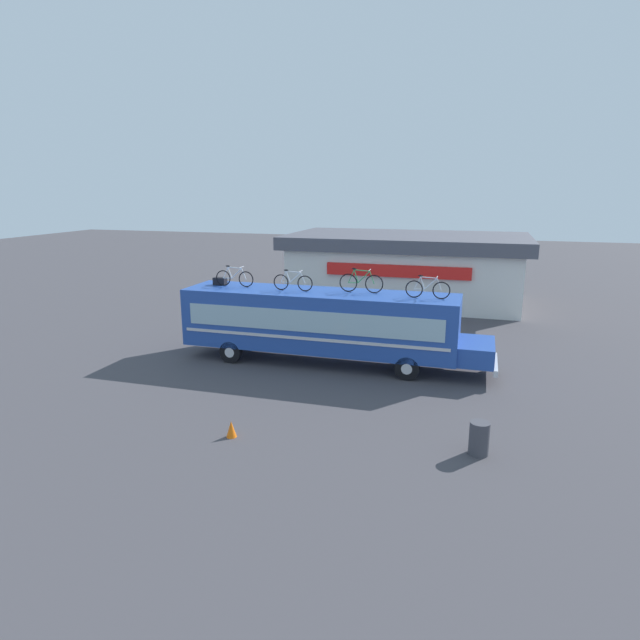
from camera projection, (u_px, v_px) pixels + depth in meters
name	position (u px, v px, depth m)	size (l,w,h in m)	color
ground_plane	(319.00, 362.00, 22.66)	(120.00, 120.00, 0.00)	#423F44
bus	(324.00, 321.00, 22.18)	(12.71, 2.60, 2.99)	#23479E
luggage_bag_1	(220.00, 281.00, 23.45)	(0.54, 0.34, 0.32)	black
rooftop_bicycle_1	(234.00, 278.00, 23.04)	(1.73, 0.44, 0.89)	black
rooftop_bicycle_2	(293.00, 282.00, 22.09)	(1.69, 0.44, 0.86)	black
rooftop_bicycle_3	(361.00, 283.00, 21.69)	(1.80, 0.44, 0.98)	black
rooftop_bicycle_4	(428.00, 289.00, 20.53)	(1.69, 0.44, 0.89)	black
roadside_building	(407.00, 267.00, 34.70)	(14.87, 8.60, 4.22)	silver
trash_bin	(479.00, 438.00, 14.69)	(0.54, 0.54, 0.93)	#3F3F47
traffic_cone	(231.00, 429.00, 15.77)	(0.30, 0.30, 0.50)	orange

